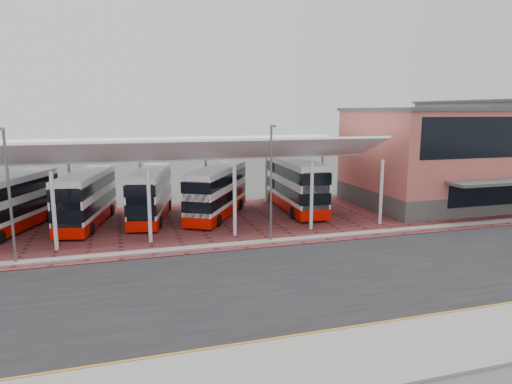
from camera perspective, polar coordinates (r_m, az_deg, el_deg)
ground at (r=25.63m, az=2.13°, el=-10.43°), size 140.00×140.00×0.00m
road at (r=24.75m, az=2.89°, el=-11.18°), size 120.00×14.00×0.02m
forecourt at (r=38.08m, az=-1.40°, el=-3.48°), size 72.00×16.00×0.06m
sidewalk at (r=18.13m, az=12.00°, el=-19.63°), size 120.00×4.00×0.14m
north_kerb at (r=31.23m, az=-1.60°, el=-6.47°), size 120.00×0.80×0.14m
yellow_line_near at (r=19.70m, az=9.07°, el=-17.11°), size 120.00×0.12×0.01m
yellow_line_far at (r=19.94m, az=8.68°, el=-16.75°), size 120.00×0.12×0.01m
canopy at (r=36.79m, az=-13.98°, el=4.86°), size 37.00×11.63×7.07m
terminal at (r=48.06m, az=23.22°, el=4.15°), size 18.40×14.40×9.25m
lamp_west at (r=29.95m, az=-28.48°, el=-0.01°), size 0.16×0.90×8.07m
lamp_east at (r=30.93m, az=1.90°, el=1.51°), size 0.16×0.90×8.07m
bus_1 at (r=38.56m, az=-28.38°, el=-1.34°), size 5.78×10.32×4.18m
bus_2 at (r=38.36m, az=-20.43°, el=-0.82°), size 4.40×10.34×4.15m
bus_3 at (r=38.84m, az=-13.03°, el=-0.35°), size 4.42×10.22×4.11m
bus_4 at (r=38.87m, az=-4.89°, el=-0.04°), size 7.16×10.00×4.20m
bus_5 at (r=41.59m, az=4.86°, el=0.90°), size 3.32×11.28×4.59m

